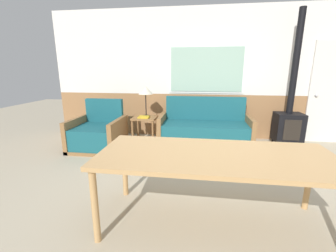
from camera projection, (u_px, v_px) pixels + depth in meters
The scene contains 10 objects.
ground_plane at pixel (227, 203), 2.53m from camera, with size 16.00×16.00×0.00m, color #B2A58C.
wall_back at pixel (217, 75), 4.72m from camera, with size 7.20×0.09×2.70m.
couch at pixel (204, 131), 4.48m from camera, with size 1.78×0.79×0.92m.
armchair at pixel (98, 134), 4.26m from camera, with size 0.91×0.88×0.90m.
side_table at pixel (145, 122), 4.56m from camera, with size 0.47×0.47×0.53m.
table_lamp at pixel (146, 91), 4.49m from camera, with size 0.28×0.28×0.62m.
book_stack at pixel (144, 117), 4.45m from camera, with size 0.23×0.17×0.04m.
dining_table at pixel (215, 160), 2.05m from camera, with size 2.14×0.89×0.73m.
wood_stove at pixel (289, 116), 4.30m from camera, with size 0.49×0.43×2.52m.
entry_door at pixel (333, 93), 4.45m from camera, with size 0.89×0.09×2.01m.
Camera 1 is at (-0.34, -2.31, 1.47)m, focal length 24.00 mm.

